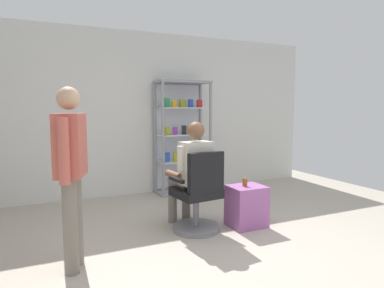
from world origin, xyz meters
TOP-DOWN VIEW (x-y plane):
  - ground_plane at (0.00, 0.00)m, footprint 7.20×7.20m
  - back_wall at (0.00, 3.00)m, footprint 6.00×0.10m
  - display_cabinet_main at (0.40, 2.76)m, footprint 0.90×0.45m
  - office_chair at (-0.16, 0.90)m, footprint 0.59×0.56m
  - seated_shopkeeper at (-0.18, 1.06)m, footprint 0.52×0.60m
  - storage_crate at (0.46, 0.83)m, footprint 0.43×0.36m
  - tea_glass at (0.43, 0.83)m, footprint 0.06×0.06m
  - standing_customer at (-1.58, 0.54)m, footprint 0.32×0.50m

SIDE VIEW (x-z plane):
  - ground_plane at x=0.00m, z-range 0.00..0.00m
  - storage_crate at x=0.46m, z-range 0.00..0.50m
  - office_chair at x=-0.16m, z-range -0.09..0.87m
  - tea_glass at x=0.43m, z-range 0.50..0.60m
  - seated_shopkeeper at x=-0.18m, z-range 0.07..1.36m
  - standing_customer at x=-1.58m, z-range 0.12..1.75m
  - display_cabinet_main at x=0.40m, z-range 0.02..1.92m
  - back_wall at x=0.00m, z-range 0.00..2.70m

